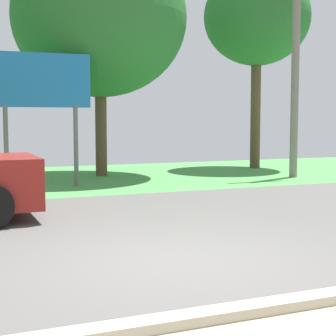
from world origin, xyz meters
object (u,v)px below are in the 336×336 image
object	(u,v)px
utility_pole	(295,66)
tree_center_back	(257,18)
roadside_billboard	(41,90)
tree_left_far	(100,18)

from	to	relation	value
utility_pole	tree_center_back	bearing A→B (deg)	80.14
roadside_billboard	tree_center_back	world-z (taller)	tree_center_back
utility_pole	tree_left_far	world-z (taller)	tree_left_far
roadside_billboard	utility_pole	bearing A→B (deg)	-3.10
utility_pole	tree_left_far	xyz separation A→B (m)	(-5.37, 2.67, 1.51)
tree_left_far	tree_center_back	size ratio (longest dim) A/B	1.03
utility_pole	tree_center_back	world-z (taller)	tree_center_back
roadside_billboard	tree_left_far	size ratio (longest dim) A/B	0.48
roadside_billboard	tree_left_far	distance (m)	3.95
utility_pole	roadside_billboard	xyz separation A→B (m)	(-7.59, 0.41, -0.85)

